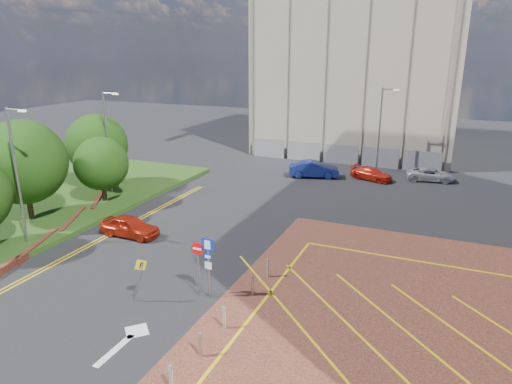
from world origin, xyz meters
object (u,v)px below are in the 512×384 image
Objects in this scene: car_blue_back at (314,169)px; car_silver_back at (430,175)px; car_red_left at (130,226)px; car_red_back at (371,174)px; tree_d at (97,144)px; tree_b at (23,162)px; warning_sign at (139,276)px; tree_c at (101,164)px; lamp_left_far at (108,139)px; lamp_back at (381,127)px; sign_cluster at (204,260)px; lamp_left_near at (17,171)px.

car_blue_back reaches higher than car_silver_back.
car_red_left is 0.99× the size of car_red_back.
car_red_left is at bearing -39.97° from tree_d.
car_silver_back is (25.46, 13.84, -3.29)m from tree_d.
tree_b reaches higher than warning_sign.
tree_c is 2.65m from lamp_left_far.
lamp_left_far is 1.00× the size of lamp_back.
lamp_back is 2.06× the size of car_red_back.
car_blue_back is 5.21m from car_red_back.
lamp_left_far is 10.00m from car_red_left.
car_red_left is (6.64, -6.31, -4.00)m from lamp_left_far.
tree_b is 3.01× the size of warning_sign.
tree_c is at bearing 118.79° from car_silver_back.
lamp_back is 29.52m from warning_sign.
sign_cluster is at bearing -120.42° from car_red_left.
warning_sign is at bearing -145.43° from sign_cluster.
car_blue_back is at bearing 93.36° from sign_cluster.
tree_c is at bearing 121.44° from car_blue_back.
car_blue_back is at bearing 87.41° from warning_sign.
car_red_back is at bearing 35.36° from lamp_left_far.
lamp_back reaches higher than sign_cluster.
lamp_left_far reaches higher than tree_d.
tree_c is 0.81× the size of tree_d.
lamp_back reaches higher than car_blue_back.
sign_cluster is at bearing 166.72° from car_blue_back.
lamp_left_near reaches higher than car_silver_back.
tree_b is at bearing -111.80° from tree_c.
car_red_back is (20.52, 12.08, -3.31)m from tree_d.
car_silver_back is at bearing 32.40° from lamp_left_far.
car_silver_back is at bearing 36.86° from tree_c.
lamp_back is at bearing 57.60° from lamp_left_near.
tree_c is 4.30m from tree_d.
tree_d reaches higher than tree_c.
lamp_back reaches higher than warning_sign.
tree_b is 1.75× the size of car_red_left.
car_red_left is 0.93× the size of car_silver_back.
lamp_left_far is 1.74× the size of car_blue_back.
tree_b is 5.49m from tree_c.
car_blue_back is at bearing 122.29° from car_red_back.
lamp_left_far reaches higher than car_red_back.
tree_b is 4.32m from lamp_left_near.
car_blue_back is (13.37, 11.87, -3.90)m from lamp_left_far.
lamp_left_near is 1.74× the size of car_blue_back.
car_red_back is (17.52, 15.08, -2.63)m from tree_c.
lamp_left_far is 17.95m from warning_sign.
lamp_left_near is at bearing 135.88° from car_blue_back.
car_blue_back is (-1.34, 22.89, -1.20)m from sign_cluster.
lamp_left_far is 1.93× the size of car_silver_back.
car_silver_back is at bearing 41.76° from tree_b.
sign_cluster is 24.42m from car_red_back.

